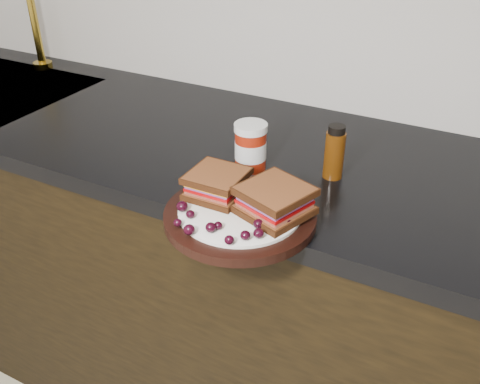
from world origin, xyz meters
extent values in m
cube|color=black|center=(0.00, 1.70, 0.43)|extent=(3.96, 0.58, 0.86)
cube|color=black|center=(0.00, 1.70, 0.88)|extent=(3.98, 0.60, 0.04)
cylinder|color=black|center=(-0.08, 1.42, 0.91)|extent=(0.28, 0.28, 0.02)
ellipsoid|color=black|center=(-0.17, 1.37, 0.93)|extent=(0.02, 0.02, 0.02)
ellipsoid|color=black|center=(-0.14, 1.36, 0.93)|extent=(0.02, 0.02, 0.01)
ellipsoid|color=black|center=(-0.15, 1.32, 0.93)|extent=(0.02, 0.02, 0.01)
ellipsoid|color=black|center=(-0.12, 1.31, 0.93)|extent=(0.02, 0.02, 0.02)
ellipsoid|color=black|center=(-0.09, 1.34, 0.93)|extent=(0.02, 0.02, 0.02)
ellipsoid|color=black|center=(-0.08, 1.35, 0.93)|extent=(0.02, 0.02, 0.01)
ellipsoid|color=black|center=(-0.04, 1.32, 0.93)|extent=(0.02, 0.02, 0.02)
ellipsoid|color=black|center=(-0.03, 1.34, 0.93)|extent=(0.02, 0.02, 0.02)
ellipsoid|color=black|center=(-0.01, 1.36, 0.93)|extent=(0.02, 0.02, 0.02)
ellipsoid|color=black|center=(-0.02, 1.38, 0.93)|extent=(0.02, 0.02, 0.02)
ellipsoid|color=black|center=(0.02, 1.41, 0.93)|extent=(0.02, 0.02, 0.02)
ellipsoid|color=black|center=(-0.01, 1.42, 0.93)|extent=(0.02, 0.02, 0.02)
ellipsoid|color=black|center=(0.00, 1.44, 0.93)|extent=(0.02, 0.02, 0.02)
ellipsoid|color=black|center=(-0.01, 1.49, 0.93)|extent=(0.02, 0.02, 0.02)
ellipsoid|color=black|center=(-0.13, 1.48, 0.93)|extent=(0.02, 0.02, 0.02)
ellipsoid|color=black|center=(-0.12, 1.45, 0.93)|extent=(0.02, 0.02, 0.02)
ellipsoid|color=black|center=(-0.16, 1.44, 0.93)|extent=(0.02, 0.02, 0.02)
ellipsoid|color=black|center=(-0.15, 1.41, 0.93)|extent=(0.02, 0.02, 0.02)
ellipsoid|color=black|center=(-0.14, 1.48, 0.93)|extent=(0.02, 0.02, 0.02)
ellipsoid|color=black|center=(-0.15, 1.46, 0.93)|extent=(0.02, 0.02, 0.02)
ellipsoid|color=black|center=(-0.13, 1.41, 0.93)|extent=(0.02, 0.02, 0.02)
cylinder|color=maroon|center=(-0.15, 1.61, 0.95)|extent=(0.08, 0.08, 0.10)
cylinder|color=#452206|center=(0.02, 1.66, 0.96)|extent=(0.05, 0.05, 0.12)
camera|label=1|loc=(0.30, 0.70, 1.45)|focal=40.00mm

